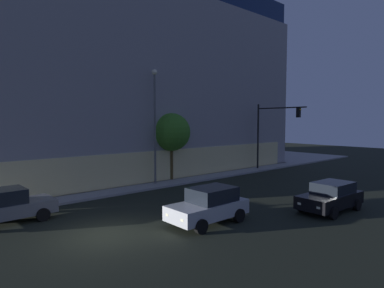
{
  "coord_description": "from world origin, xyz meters",
  "views": [
    {
      "loc": [
        -6.4,
        -13.14,
        5.06
      ],
      "look_at": [
        7.33,
        2.55,
        3.59
      ],
      "focal_mm": 30.26,
      "sensor_mm": 36.0,
      "label": 1
    }
  ],
  "objects_px": {
    "sidewalk_tree": "(171,132)",
    "car_grey": "(7,206)",
    "modern_building": "(108,85)",
    "traffic_light_far_corner": "(272,125)",
    "car_black": "(331,196)",
    "car_silver": "(209,205)",
    "street_lamp_sidewalk": "(155,113)"
  },
  "relations": [
    {
      "from": "traffic_light_far_corner",
      "to": "car_black",
      "type": "height_order",
      "value": "traffic_light_far_corner"
    },
    {
      "from": "street_lamp_sidewalk",
      "to": "traffic_light_far_corner",
      "type": "bearing_deg",
      "value": -7.92
    },
    {
      "from": "traffic_light_far_corner",
      "to": "street_lamp_sidewalk",
      "type": "height_order",
      "value": "street_lamp_sidewalk"
    },
    {
      "from": "sidewalk_tree",
      "to": "traffic_light_far_corner",
      "type": "bearing_deg",
      "value": -12.62
    },
    {
      "from": "modern_building",
      "to": "car_silver",
      "type": "distance_m",
      "value": 25.12
    },
    {
      "from": "traffic_light_far_corner",
      "to": "car_silver",
      "type": "xyz_separation_m",
      "value": [
        -16.27,
        -7.75,
        -3.75
      ]
    },
    {
      "from": "modern_building",
      "to": "traffic_light_far_corner",
      "type": "xyz_separation_m",
      "value": [
        10.12,
        -15.14,
        -4.56
      ]
    },
    {
      "from": "modern_building",
      "to": "car_black",
      "type": "bearing_deg",
      "value": -88.83
    },
    {
      "from": "modern_building",
      "to": "car_grey",
      "type": "relative_size",
      "value": 7.96
    },
    {
      "from": "street_lamp_sidewalk",
      "to": "sidewalk_tree",
      "type": "bearing_deg",
      "value": 16.43
    },
    {
      "from": "traffic_light_far_corner",
      "to": "car_grey",
      "type": "xyz_separation_m",
      "value": [
        -23.81,
        -1.1,
        -3.79
      ]
    },
    {
      "from": "modern_building",
      "to": "street_lamp_sidewalk",
      "type": "height_order",
      "value": "modern_building"
    },
    {
      "from": "modern_building",
      "to": "traffic_light_far_corner",
      "type": "distance_m",
      "value": 18.77
    },
    {
      "from": "traffic_light_far_corner",
      "to": "sidewalk_tree",
      "type": "xyz_separation_m",
      "value": [
        -10.79,
        2.42,
        -0.51
      ]
    },
    {
      "from": "sidewalk_tree",
      "to": "car_grey",
      "type": "bearing_deg",
      "value": -164.89
    },
    {
      "from": "sidewalk_tree",
      "to": "car_grey",
      "type": "distance_m",
      "value": 13.88
    },
    {
      "from": "sidewalk_tree",
      "to": "car_black",
      "type": "distance_m",
      "value": 13.59
    },
    {
      "from": "street_lamp_sidewalk",
      "to": "car_grey",
      "type": "height_order",
      "value": "street_lamp_sidewalk"
    },
    {
      "from": "car_grey",
      "to": "car_silver",
      "type": "xyz_separation_m",
      "value": [
        7.54,
        -6.65,
        0.04
      ]
    },
    {
      "from": "car_silver",
      "to": "modern_building",
      "type": "bearing_deg",
      "value": 74.94
    },
    {
      "from": "street_lamp_sidewalk",
      "to": "car_silver",
      "type": "bearing_deg",
      "value": -109.49
    },
    {
      "from": "car_grey",
      "to": "sidewalk_tree",
      "type": "bearing_deg",
      "value": 15.11
    },
    {
      "from": "sidewalk_tree",
      "to": "car_silver",
      "type": "xyz_separation_m",
      "value": [
        -5.48,
        -10.16,
        -3.24
      ]
    },
    {
      "from": "sidewalk_tree",
      "to": "car_black",
      "type": "relative_size",
      "value": 1.27
    },
    {
      "from": "sidewalk_tree",
      "to": "car_grey",
      "type": "xyz_separation_m",
      "value": [
        -13.02,
        -3.52,
        -3.28
      ]
    },
    {
      "from": "car_black",
      "to": "car_silver",
      "type": "bearing_deg",
      "value": 156.1
    },
    {
      "from": "street_lamp_sidewalk",
      "to": "modern_building",
      "type": "bearing_deg",
      "value": 78.23
    },
    {
      "from": "traffic_light_far_corner",
      "to": "car_grey",
      "type": "distance_m",
      "value": 24.14
    },
    {
      "from": "car_grey",
      "to": "car_black",
      "type": "relative_size",
      "value": 0.95
    },
    {
      "from": "car_grey",
      "to": "car_silver",
      "type": "height_order",
      "value": "car_silver"
    },
    {
      "from": "car_silver",
      "to": "car_grey",
      "type": "bearing_deg",
      "value": 138.6
    },
    {
      "from": "modern_building",
      "to": "sidewalk_tree",
      "type": "bearing_deg",
      "value": -93.04
    }
  ]
}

